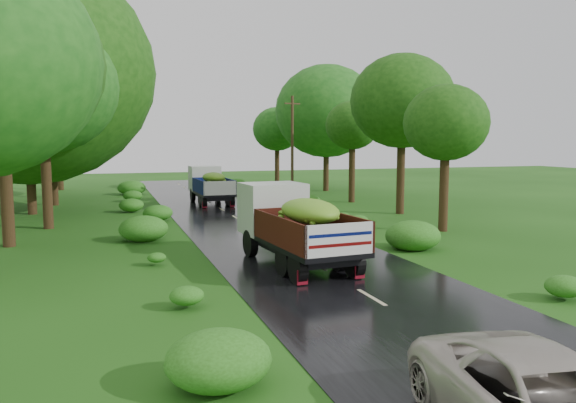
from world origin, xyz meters
name	(u,v)px	position (x,y,z in m)	size (l,w,h in m)	color
ground	(371,298)	(0.00, 0.00, 0.00)	(120.00, 120.00, 0.00)	#19470F
road	(307,259)	(0.00, 5.00, 0.01)	(6.50, 80.00, 0.02)	black
road_lines	(297,253)	(0.00, 6.00, 0.02)	(0.12, 69.60, 0.00)	#BFB78C
truck_near	(293,221)	(-0.66, 4.56, 1.46)	(2.67, 6.31, 2.59)	black
truck_far	(210,183)	(-0.09, 23.16, 1.35)	(2.14, 5.73, 2.39)	black
utility_pole	(292,146)	(5.91, 24.15, 3.69)	(1.24, 0.40, 7.17)	#382616
trees_left	(33,88)	(-10.13, 20.63, 6.92)	(5.82, 35.22, 10.32)	black
trees_right	(343,117)	(9.44, 23.58, 5.78)	(5.97, 29.91, 8.27)	black
shrubs	(245,216)	(0.00, 14.00, 0.35)	(11.90, 44.00, 0.70)	#286016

